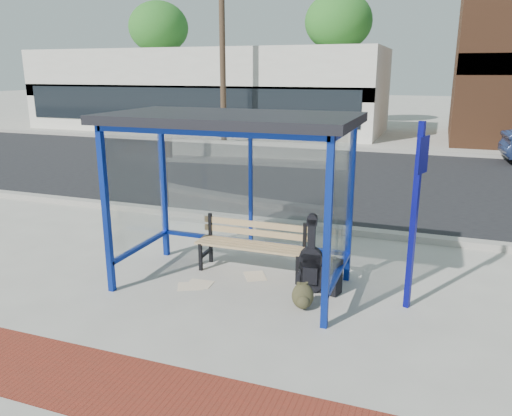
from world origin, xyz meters
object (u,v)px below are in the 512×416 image
at_px(guitar_bag, 311,266).
at_px(suitcase, 329,276).
at_px(bench, 253,242).
at_px(backpack, 303,297).

height_order(guitar_bag, suitcase, guitar_bag).
bearing_deg(suitcase, guitar_bag, -151.37).
bearing_deg(bench, suitcase, -16.77).
relative_size(guitar_bag, backpack, 3.12).
xyz_separation_m(bench, guitar_bag, (1.00, -0.43, -0.07)).
relative_size(guitar_bag, suitcase, 1.94).
relative_size(bench, backpack, 5.09).
bearing_deg(bench, guitar_bag, -23.24).
height_order(bench, suitcase, bench).
bearing_deg(guitar_bag, bench, 148.76).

